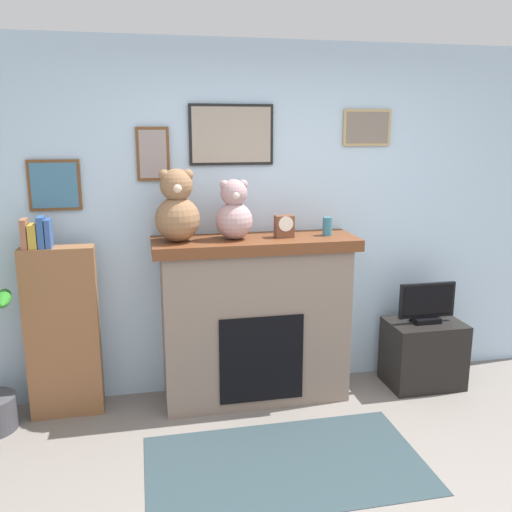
% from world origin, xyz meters
% --- Properties ---
extents(back_wall, '(5.20, 0.15, 2.60)m').
position_xyz_m(back_wall, '(-0.00, 2.00, 1.30)').
color(back_wall, '#B1CFEA').
rests_on(back_wall, ground_plane).
extents(fireplace, '(1.46, 0.51, 1.23)m').
position_xyz_m(fireplace, '(-0.18, 1.71, 0.62)').
color(fireplace, gray).
rests_on(fireplace, ground_plane).
extents(bookshelf, '(0.49, 0.16, 1.42)m').
position_xyz_m(bookshelf, '(-1.54, 1.74, 0.64)').
color(bookshelf, brown).
rests_on(bookshelf, ground_plane).
extents(tv_stand, '(0.57, 0.40, 0.52)m').
position_xyz_m(tv_stand, '(1.16, 1.64, 0.26)').
color(tv_stand, black).
rests_on(tv_stand, ground_plane).
extents(television, '(0.45, 0.14, 0.31)m').
position_xyz_m(television, '(1.16, 1.64, 0.66)').
color(television, black).
rests_on(television, tv_stand).
extents(area_rug, '(1.67, 0.95, 0.01)m').
position_xyz_m(area_rug, '(-0.18, 0.81, 0.00)').
color(area_rug, '#2A3A40').
rests_on(area_rug, ground_plane).
extents(candle_jar, '(0.07, 0.07, 0.13)m').
position_xyz_m(candle_jar, '(0.35, 1.69, 1.29)').
color(candle_jar, teal).
rests_on(candle_jar, fireplace).
extents(mantel_clock, '(0.13, 0.10, 0.16)m').
position_xyz_m(mantel_clock, '(0.03, 1.69, 1.30)').
color(mantel_clock, brown).
rests_on(mantel_clock, fireplace).
extents(teddy_bear_grey, '(0.31, 0.31, 0.50)m').
position_xyz_m(teddy_bear_grey, '(-0.72, 1.69, 1.45)').
color(teddy_bear_grey, '#876243').
rests_on(teddy_bear_grey, fireplace).
extents(teddy_bear_tan, '(0.26, 0.26, 0.42)m').
position_xyz_m(teddy_bear_tan, '(-0.33, 1.69, 1.41)').
color(teddy_bear_tan, '#AA878B').
rests_on(teddy_bear_tan, fireplace).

